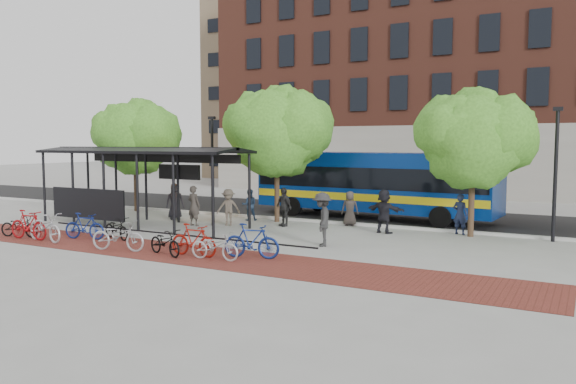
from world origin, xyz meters
The scene contains 32 objects.
ground centered at (0.00, 0.00, 0.00)m, with size 160.00×160.00×0.00m, color #9E9E99.
asphalt_street centered at (0.00, 8.00, 0.01)m, with size 160.00×8.00×0.01m, color black.
curb centered at (0.00, 4.00, 0.06)m, with size 160.00×0.25×0.12m, color #B7B7B2.
brick_strip centered at (-2.00, -5.00, 0.00)m, with size 24.00×3.00×0.01m, color maroon.
bike_rack_rail centered at (-3.30, -4.10, 0.00)m, with size 12.00×0.05×0.95m, color black.
building_tower centered at (-16.00, 40.00, 15.00)m, with size 22.00×22.00×30.00m, color #7A664C.
bus_shelter centered at (-8.13, -0.48, 3.00)m, with size 10.60×3.07×3.60m.
tree_a centered at (-11.91, 3.35, 4.24)m, with size 4.90×4.00×6.18m.
tree_b centered at (-2.90, 3.35, 4.46)m, with size 5.15×4.20×6.47m.
tree_c centered at (6.09, 3.35, 4.05)m, with size 4.66×3.80×5.92m.
lamp_post_left centered at (-7.00, 3.60, 2.75)m, with size 0.35×0.20×5.12m.
lamp_post_right centered at (9.00, 3.60, 2.75)m, with size 0.35×0.20×5.12m.
bus centered at (0.63, 6.57, 1.89)m, with size 12.37×3.71×3.29m.
bike_0 centered at (-9.90, -5.48, 0.45)m, with size 0.60×1.72×0.90m, color black.
bike_1 centered at (-9.06, -5.70, 0.58)m, with size 0.55×1.94×1.17m, color maroon.
bike_2 centered at (-8.11, -5.69, 0.56)m, with size 0.74×2.13×1.12m, color #B4B4B6.
bike_3 centered at (-7.18, -4.61, 0.52)m, with size 0.49×1.74×1.04m, color navy.
bike_4 centered at (-6.09, -4.00, 0.44)m, with size 0.59×1.69×0.89m, color black.
bike_6 centered at (-4.26, -5.72, 0.53)m, with size 0.71×2.04×1.07m, color #9E9FA1.
bike_8 centered at (-2.29, -5.56, 0.45)m, with size 0.60×1.73×0.91m, color black.
bike_9 centered at (-1.34, -5.23, 0.55)m, with size 0.51×1.82×1.10m, color maroon.
bike_10 centered at (-0.38, -5.37, 0.45)m, with size 0.60×1.73×0.91m, color #AAABAD.
bike_11 centered at (0.52, -4.58, 0.57)m, with size 0.54×1.91×1.15m, color navy.
pedestrian_0 centered at (-7.88, 1.66, 0.90)m, with size 0.88×0.57×1.79m, color black.
pedestrian_1 centered at (-5.69, 0.35, 0.92)m, with size 0.67×0.44×1.84m, color #37322C.
pedestrian_2 centered at (-4.39, 3.03, 0.76)m, with size 0.74×0.58×1.53m, color #1C2C42.
pedestrian_3 centered at (-4.33, 1.15, 0.84)m, with size 1.08×0.62×1.68m, color brown.
pedestrian_4 centered at (-2.00, 2.18, 0.88)m, with size 1.03×0.43×1.76m, color #262626.
pedestrian_5 centered at (2.64, 2.45, 0.92)m, with size 1.71×0.54×1.85m, color black.
pedestrian_6 centered at (0.55, 3.80, 0.79)m, with size 0.77×0.50×1.58m, color #3B332F.
pedestrian_7 centered at (5.50, 3.66, 0.84)m, with size 0.61×0.40×1.69m, color #1B2440.
pedestrian_9 centered at (1.61, -1.46, 0.99)m, with size 1.28×0.73×1.98m, color #272727.
Camera 1 is at (10.21, -19.93, 3.77)m, focal length 35.00 mm.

